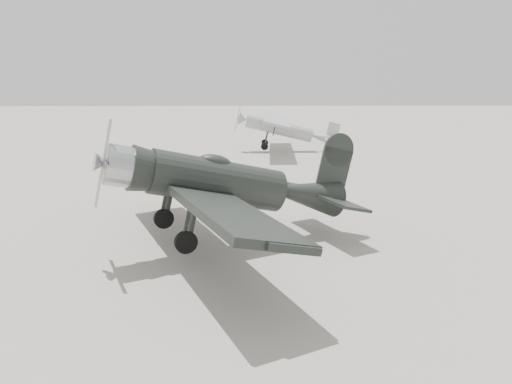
# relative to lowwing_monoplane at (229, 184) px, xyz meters

# --- Properties ---
(ground) EXTENTS (160.00, 160.00, 0.00)m
(ground) POSITION_rel_lowwing_monoplane_xyz_m (1.26, -1.83, -2.01)
(ground) COLOR #9F9B8D
(ground) RESTS_ON ground
(lowwing_monoplane) EXTENTS (8.75, 11.52, 3.79)m
(lowwing_monoplane) POSITION_rel_lowwing_monoplane_xyz_m (0.00, 0.00, 0.00)
(lowwing_monoplane) COLOR black
(lowwing_monoplane) RESTS_ON ground
(highwing_monoplane) EXTENTS (7.36, 10.36, 2.95)m
(highwing_monoplane) POSITION_rel_lowwing_monoplane_xyz_m (3.27, 20.79, -0.16)
(highwing_monoplane) COLOR #929597
(highwing_monoplane) RESTS_ON ground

